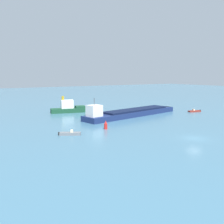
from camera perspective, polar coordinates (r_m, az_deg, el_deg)
The scene contains 6 objects.
ground_plane at distance 50.18m, azimuth 17.72°, elevation -5.54°, with size 400.00×400.00×0.00m, color teal.
tugboat at distance 80.78m, azimuth -9.48°, elevation 0.83°, with size 11.03×5.79×5.09m.
fishing_skiff at distance 50.97m, azimuth -9.20°, elevation -4.70°, with size 4.13×3.13×1.03m.
cargo_barge at distance 72.94m, azimuth 4.15°, elevation -0.11°, with size 32.58×10.57×5.97m.
small_motorboat at distance 85.10m, azimuth 17.69°, elevation 0.20°, with size 4.33×2.34×0.91m.
channel_buoy_red at distance 55.55m, azimuth -1.39°, elevation -2.96°, with size 0.70×0.70×1.90m.
Camera 1 is at (-38.27, -30.29, 11.68)m, focal length 41.55 mm.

